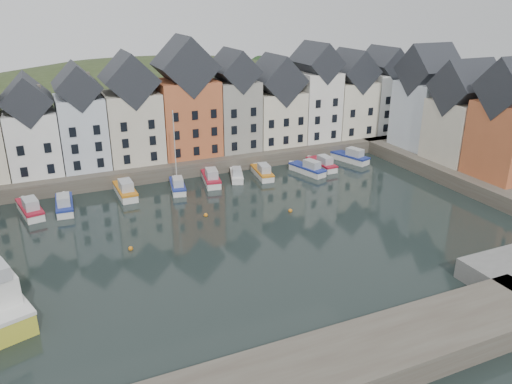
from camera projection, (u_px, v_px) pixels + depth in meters
ground at (263, 237)px, 55.21m from camera, size 260.00×260.00×0.00m
far_quay at (185, 156)px, 80.36m from camera, size 90.00×16.00×2.00m
right_quay at (489, 175)px, 71.44m from camera, size 14.00×54.00×2.00m
hillside at (156, 206)px, 109.38m from camera, size 153.60×70.40×64.00m
far_terrace at (206, 108)px, 77.01m from camera, size 72.37×8.16×17.78m
right_terrace at (465, 114)px, 72.50m from camera, size 8.30×24.25×16.36m
mooring_buoys at (213, 224)px, 58.17m from camera, size 20.50×5.50×0.50m
boat_a at (30, 209)px, 60.68m from camera, size 3.29×6.92×2.55m
boat_b at (64, 205)px, 61.95m from camera, size 2.35×6.53×2.47m
boat_c at (125, 190)px, 66.45m from camera, size 2.30×6.91×2.63m
boat_d at (178, 185)px, 68.36m from camera, size 2.79×6.07×11.17m
boat_e at (211, 178)px, 71.08m from camera, size 3.14×6.81×2.52m
boat_f at (237, 175)px, 72.64m from camera, size 3.27×5.67×2.08m
boat_g at (263, 172)px, 73.51m from camera, size 2.69×6.32×2.35m
boat_h at (308, 169)px, 74.96m from camera, size 3.54×6.59×2.42m
boat_i at (322, 164)px, 77.14m from camera, size 2.18×6.31×2.40m
boat_j at (351, 157)px, 80.42m from camera, size 4.01×6.97×2.56m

